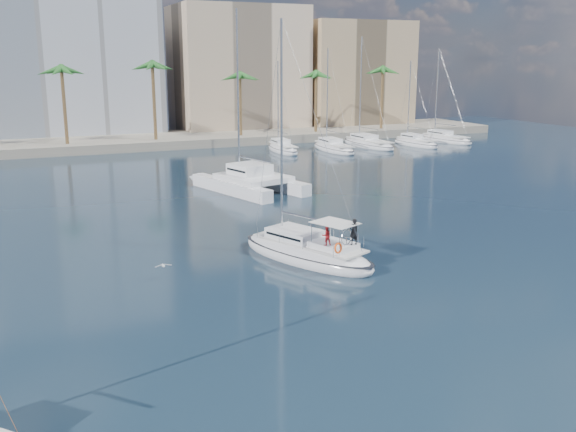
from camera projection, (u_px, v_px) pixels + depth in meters
name	position (u px, v px, depth m)	size (l,w,h in m)	color
ground	(285.00, 284.00, 34.81)	(160.00, 160.00, 0.00)	black
quay	(111.00, 142.00, 88.94)	(120.00, 14.00, 1.20)	gray
building_modern	(6.00, 44.00, 91.75)	(42.00, 16.00, 28.00)	silver
building_beige	(238.00, 71.00, 103.26)	(20.00, 14.00, 20.00)	beige
building_tan_right	(353.00, 76.00, 109.50)	(18.00, 12.00, 18.00)	tan
palm_centre	(111.00, 72.00, 83.07)	(3.60, 3.60, 12.30)	brown
palm_right	(342.00, 70.00, 96.30)	(3.60, 3.60, 12.30)	brown
main_sloop	(307.00, 252.00, 38.96)	(6.83, 10.50, 14.92)	white
catamaran	(251.00, 179.00, 59.14)	(8.35, 12.17, 16.26)	white
seagull	(163.00, 266.00, 35.23)	(0.94, 0.40, 0.17)	silver
moored_yacht_a	(283.00, 152.00, 84.41)	(2.72, 9.35, 11.90)	white
moored_yacht_b	(334.00, 151.00, 85.16)	(3.14, 10.78, 13.72)	white
moored_yacht_c	(368.00, 146.00, 89.46)	(3.55, 12.21, 15.54)	white
moored_yacht_d	(416.00, 146.00, 90.21)	(2.72, 9.35, 11.90)	white
moored_yacht_e	(445.00, 142.00, 94.52)	(3.14, 10.78, 13.72)	white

